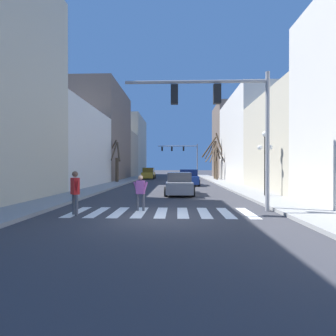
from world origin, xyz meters
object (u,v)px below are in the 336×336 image
(traffic_signal_far, at_px, (183,152))
(street_lamp_right_corner, at_px, (265,150))
(car_at_intersection, at_px, (188,178))
(pedestrian_crossing_street, at_px, (141,190))
(pedestrian_waiting_at_curb, at_px, (75,189))
(traffic_signal_near, at_px, (226,111))
(car_driving_toward_lane, at_px, (179,184))
(street_tree_left_near, at_px, (216,162))
(car_parked_right_mid, at_px, (149,174))
(street_tree_right_near, at_px, (215,157))
(street_tree_left_far, at_px, (215,161))
(street_tree_right_mid, at_px, (116,163))

(traffic_signal_far, xyz_separation_m, street_lamp_right_corner, (4.38, -34.79, -1.75))
(car_at_intersection, distance_m, pedestrian_crossing_street, 15.92)
(car_at_intersection, bearing_deg, pedestrian_waiting_at_curb, 162.65)
(traffic_signal_near, xyz_separation_m, car_at_intersection, (-0.96, 15.56, -3.62))
(car_driving_toward_lane, relative_size, street_tree_left_near, 0.92)
(traffic_signal_far, bearing_deg, street_lamp_right_corner, -82.83)
(traffic_signal_near, relative_size, street_lamp_right_corner, 1.59)
(car_parked_right_mid, bearing_deg, street_tree_right_near, -102.87)
(traffic_signal_far, xyz_separation_m, pedestrian_crossing_street, (-2.67, -39.75, -3.80))
(traffic_signal_far, distance_m, street_tree_left_far, 13.86)
(street_lamp_right_corner, distance_m, car_at_intersection, 11.75)
(street_tree_right_mid, height_order, street_tree_left_near, street_tree_left_near)
(street_lamp_right_corner, height_order, street_tree_right_near, street_tree_right_near)
(car_parked_right_mid, bearing_deg, street_tree_left_near, -115.45)
(pedestrian_crossing_street, bearing_deg, street_tree_right_mid, -62.98)
(car_at_intersection, bearing_deg, street_lamp_right_corner, -158.23)
(traffic_signal_near, distance_m, street_tree_right_mid, 20.92)
(traffic_signal_near, relative_size, traffic_signal_far, 0.82)
(pedestrian_waiting_at_curb, height_order, street_tree_right_near, street_tree_right_near)
(traffic_signal_near, xyz_separation_m, street_tree_right_near, (3.38, 26.33, -1.14))
(pedestrian_waiting_at_curb, distance_m, street_tree_right_near, 29.24)
(traffic_signal_near, height_order, street_tree_left_near, traffic_signal_near)
(street_lamp_right_corner, distance_m, street_tree_right_near, 21.49)
(pedestrian_crossing_street, relative_size, street_tree_right_mid, 0.32)
(car_driving_toward_lane, distance_m, street_tree_right_mid, 14.10)
(pedestrian_crossing_street, xyz_separation_m, street_tree_right_mid, (-5.48, 18.81, 1.46))
(car_parked_right_mid, bearing_deg, street_tree_right_mid, 164.83)
(traffic_signal_near, height_order, car_driving_toward_lane, traffic_signal_near)
(car_driving_toward_lane, bearing_deg, pedestrian_crossing_street, 165.56)
(traffic_signal_far, height_order, pedestrian_waiting_at_curb, traffic_signal_far)
(car_parked_right_mid, bearing_deg, car_at_intersection, -156.93)
(car_driving_toward_lane, xyz_separation_m, car_at_intersection, (1.00, 8.86, 0.04))
(car_parked_right_mid, height_order, pedestrian_crossing_street, car_parked_right_mid)
(traffic_signal_near, height_order, street_tree_right_near, street_tree_right_near)
(pedestrian_crossing_street, height_order, pedestrian_waiting_at_curb, pedestrian_waiting_at_curb)
(traffic_signal_far, bearing_deg, street_tree_left_near, -74.96)
(traffic_signal_far, height_order, street_tree_right_near, street_tree_right_near)
(pedestrian_waiting_at_curb, bearing_deg, car_at_intersection, -59.03)
(car_parked_right_mid, height_order, street_tree_left_far, street_tree_left_far)
(car_driving_toward_lane, relative_size, pedestrian_waiting_at_curb, 2.62)
(street_tree_right_near, bearing_deg, traffic_signal_near, -97.32)
(street_lamp_right_corner, height_order, car_driving_toward_lane, street_lamp_right_corner)
(street_lamp_right_corner, relative_size, street_tree_left_far, 0.72)
(street_tree_right_mid, bearing_deg, car_at_intersection, -20.82)
(pedestrian_crossing_street, xyz_separation_m, street_tree_left_near, (6.87, 24.12, 1.62))
(traffic_signal_far, relative_size, car_at_intersection, 1.69)
(car_at_intersection, relative_size, pedestrian_crossing_street, 2.92)
(traffic_signal_near, bearing_deg, pedestrian_crossing_street, -178.03)
(street_lamp_right_corner, height_order, car_at_intersection, street_lamp_right_corner)
(street_tree_left_far, xyz_separation_m, street_tree_right_mid, (-12.59, -7.96, -0.35))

